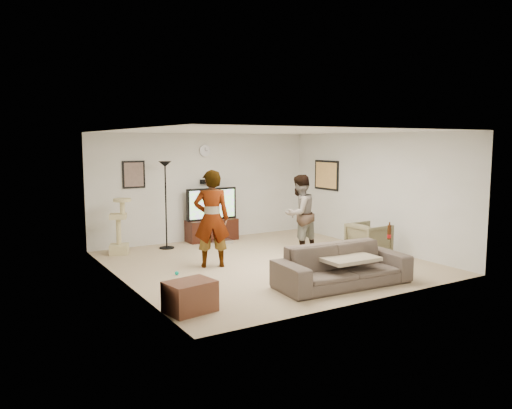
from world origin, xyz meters
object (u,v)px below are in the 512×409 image
cat_tree (118,226)px  armchair (369,239)px  tv_stand (212,230)px  sofa (343,266)px  person_right (300,214)px  side_table (190,296)px  tv (212,204)px  person_left (212,219)px  floor_lamp (166,205)px  beer_bottle (389,232)px

cat_tree → armchair: size_ratio=1.59×
tv_stand → sofa: sofa is taller
tv_stand → person_right: size_ratio=0.74×
cat_tree → armchair: bearing=-32.2°
tv_stand → side_table: (-2.46, -4.33, -0.04)m
tv → person_left: (-1.10, -2.24, 0.03)m
cat_tree → person_right: size_ratio=0.71×
floor_lamp → beer_bottle: (2.42, -4.16, -0.17)m
tv_stand → person_right: 2.39m
person_right → armchair: 1.50m
person_right → sofa: (-0.85, -2.35, -0.49)m
tv_stand → sofa: bearing=-87.9°
cat_tree → sofa: bearing=-59.6°
person_left → side_table: person_left is taller
tv → sofa: bearing=-87.9°
person_right → beer_bottle: size_ratio=6.53×
tv_stand → side_table: tv_stand is taller
beer_bottle → person_left: bearing=136.1°
side_table → person_left: bearing=57.0°
tv → armchair: bearing=-55.5°
tv → person_right: (1.01, -2.09, -0.05)m
cat_tree → sofa: cat_tree is taller
sofa → beer_bottle: beer_bottle is taller
beer_bottle → side_table: 3.69m
person_left → armchair: 3.32m
person_right → beer_bottle: (0.18, -2.35, -0.04)m
sofa → beer_bottle: (1.03, 0.00, 0.45)m
beer_bottle → armchair: bearing=57.6°
person_left → side_table: (-1.36, -2.09, -0.69)m
sofa → side_table: (-2.62, 0.10, -0.11)m
beer_bottle → side_table: size_ratio=0.39×
person_right → side_table: person_right is taller
side_table → sofa: bearing=-2.2°
sofa → cat_tree: bearing=124.2°
floor_lamp → cat_tree: size_ratio=1.63×
sofa → side_table: sofa is taller
beer_bottle → side_table: (-3.65, 0.10, -0.56)m
tv → person_right: 2.32m
floor_lamp → cat_tree: 1.11m
side_table → cat_tree: bearing=87.4°
side_table → beer_bottle: bearing=-1.6°
floor_lamp → person_right: bearing=-38.9°
person_left → sofa: person_left is taller
sofa → beer_bottle: bearing=3.8°
sofa → beer_bottle: size_ratio=8.92×
cat_tree → floor_lamp: bearing=0.5°
tv → armchair: 3.71m
tv → cat_tree: (-2.27, -0.29, -0.29)m
tv_stand → floor_lamp: (-1.23, -0.28, 0.69)m
tv → side_table: 5.03m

